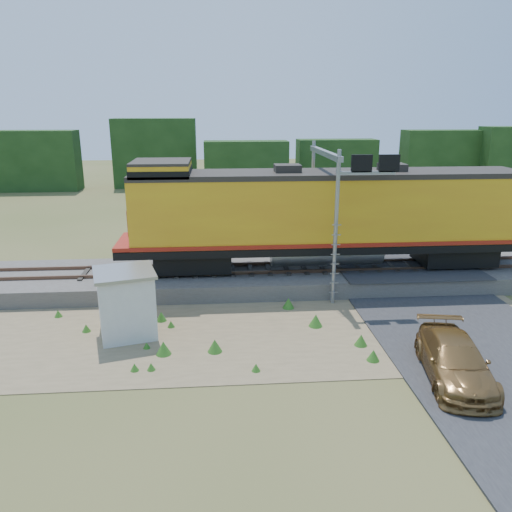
{
  "coord_description": "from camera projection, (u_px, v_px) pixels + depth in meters",
  "views": [
    {
      "loc": [
        -2.49,
        -17.68,
        8.58
      ],
      "look_at": [
        -0.86,
        3.0,
        2.4
      ],
      "focal_mm": 35.0,
      "sensor_mm": 36.0,
      "label": 1
    }
  ],
  "objects": [
    {
      "name": "ground",
      "position": [
        284.0,
        336.0,
        19.53
      ],
      "size": [
        140.0,
        140.0,
        0.0
      ],
      "primitive_type": "plane",
      "color": "#475123",
      "rests_on": "ground"
    },
    {
      "name": "ballast",
      "position": [
        268.0,
        277.0,
        25.15
      ],
      "size": [
        70.0,
        5.0,
        0.8
      ],
      "primitive_type": "cube",
      "color": "slate",
      "rests_on": "ground"
    },
    {
      "name": "rails",
      "position": [
        268.0,
        268.0,
        25.01
      ],
      "size": [
        70.0,
        1.54,
        0.16
      ],
      "color": "brown",
      "rests_on": "ballast"
    },
    {
      "name": "dirt_shoulder",
      "position": [
        232.0,
        332.0,
        19.85
      ],
      "size": [
        26.0,
        8.0,
        0.03
      ],
      "primitive_type": "cube",
      "color": "#8C7754",
      "rests_on": "ground"
    },
    {
      "name": "road",
      "position": [
        448.0,
        320.0,
        20.74
      ],
      "size": [
        7.0,
        66.0,
        0.86
      ],
      "color": "#38383A",
      "rests_on": "ground"
    },
    {
      "name": "tree_line_north",
      "position": [
        239.0,
        160.0,
        54.95
      ],
      "size": [
        130.0,
        3.0,
        6.5
      ],
      "color": "#183513",
      "rests_on": "ground"
    },
    {
      "name": "weed_clumps",
      "position": [
        194.0,
        338.0,
        19.36
      ],
      "size": [
        15.0,
        6.2,
        0.56
      ],
      "primitive_type": null,
      "color": "#316D1F",
      "rests_on": "ground"
    },
    {
      "name": "locomotive",
      "position": [
        322.0,
        214.0,
        24.44
      ],
      "size": [
        20.41,
        3.11,
        5.27
      ],
      "color": "black",
      "rests_on": "rails"
    },
    {
      "name": "shed",
      "position": [
        126.0,
        303.0,
        19.27
      ],
      "size": [
        2.73,
        2.73,
        2.64
      ],
      "rotation": [
        0.0,
        0.0,
        0.26
      ],
      "color": "silver",
      "rests_on": "ground"
    },
    {
      "name": "signal_gantry",
      "position": [
        334.0,
        183.0,
        23.37
      ],
      "size": [
        2.74,
        6.2,
        6.91
      ],
      "color": "gray",
      "rests_on": "ground"
    },
    {
      "name": "car",
      "position": [
        455.0,
        360.0,
        16.25
      ],
      "size": [
        2.7,
        4.93,
        1.35
      ],
      "primitive_type": "imported",
      "rotation": [
        0.0,
        0.0,
        -0.18
      ],
      "color": "olive",
      "rests_on": "ground"
    }
  ]
}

